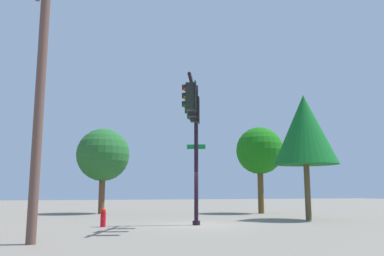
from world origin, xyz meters
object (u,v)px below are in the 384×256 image
tree_mid (260,151)px  tree_far (103,155)px  signal_pole_assembly (193,120)px  tree_near (305,130)px  fire_hydrant (103,218)px  utility_pole (40,98)px

tree_mid → tree_far: 11.54m
signal_pole_assembly → tree_near: tree_near is taller
signal_pole_assembly → fire_hydrant: signal_pole_assembly is taller
signal_pole_assembly → utility_pole: bearing=-60.8°
signal_pole_assembly → tree_far: (-12.94, -2.86, -0.51)m
signal_pole_assembly → tree_mid: bearing=140.1°
utility_pole → tree_mid: 19.67m
fire_hydrant → tree_mid: bearing=123.7°
tree_near → tree_far: (-10.01, -10.50, -0.88)m
tree_near → signal_pole_assembly: bearing=-68.9°
tree_near → tree_far: tree_near is taller
tree_mid → fire_hydrant: bearing=-56.3°
tree_mid → tree_near: bearing=-5.1°
utility_pole → signal_pole_assembly: bearing=119.2°
utility_pole → tree_far: utility_pole is taller
fire_hydrant → tree_far: (-11.02, 0.78, 3.79)m
tree_near → tree_far: size_ratio=1.16×
tree_mid → tree_far: size_ratio=1.03×
signal_pole_assembly → tree_far: 13.27m
tree_mid → utility_pole: bearing=-47.3°
utility_pole → fire_hydrant: utility_pole is taller
fire_hydrant → tree_far: 11.68m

